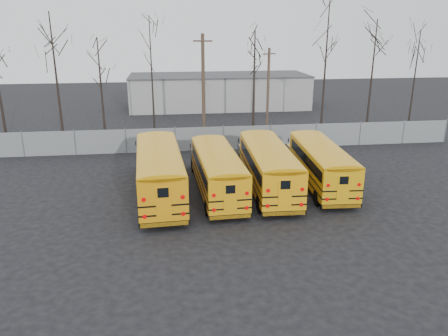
{
  "coord_description": "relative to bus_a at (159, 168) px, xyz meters",
  "views": [
    {
      "loc": [
        -4.47,
        -23.15,
        9.97
      ],
      "look_at": [
        -1.2,
        2.2,
        1.6
      ],
      "focal_mm": 35.0,
      "sensor_mm": 36.0,
      "label": 1
    }
  ],
  "objects": [
    {
      "name": "bus_b",
      "position": [
        3.51,
        0.09,
        -0.17
      ],
      "size": [
        2.73,
        10.2,
        2.83
      ],
      "rotation": [
        0.0,
        0.0,
        0.04
      ],
      "color": "black",
      "rests_on": "ground"
    },
    {
      "name": "distant_building",
      "position": [
        7.16,
        30.04,
        0.17
      ],
      "size": [
        22.0,
        8.0,
        4.0
      ],
      "primitive_type": "cube",
      "color": "#9A9B97",
      "rests_on": "ground"
    },
    {
      "name": "tree_2",
      "position": [
        -4.74,
        12.16,
        2.69
      ],
      "size": [
        0.26,
        0.26,
        9.04
      ],
      "primitive_type": "cone",
      "color": "black",
      "rests_on": "ground"
    },
    {
      "name": "tree_6",
      "position": [
        18.42,
        11.56,
        3.42
      ],
      "size": [
        0.26,
        0.26,
        10.5
      ],
      "primitive_type": "cone",
      "color": "black",
      "rests_on": "ground"
    },
    {
      "name": "bus_a",
      "position": [
        0.0,
        0.0,
        0.0
      ],
      "size": [
        3.16,
        11.27,
        3.12
      ],
      "rotation": [
        0.0,
        0.0,
        0.05
      ],
      "color": "black",
      "rests_on": "ground"
    },
    {
      "name": "tree_1",
      "position": [
        -8.29,
        12.53,
        3.7
      ],
      "size": [
        0.26,
        0.26,
        11.05
      ],
      "primitive_type": "cone",
      "color": "black",
      "rests_on": "ground"
    },
    {
      "name": "bus_c",
      "position": [
        6.75,
        0.35,
        -0.09
      ],
      "size": [
        2.78,
        10.7,
        2.97
      ],
      "rotation": [
        0.0,
        0.0,
        -0.03
      ],
      "color": "black",
      "rests_on": "ground"
    },
    {
      "name": "utility_pole_right",
      "position": [
        10.17,
        15.73,
        2.28
      ],
      "size": [
        1.34,
        0.67,
        7.99
      ],
      "rotation": [
        0.0,
        0.0,
        0.42
      ],
      "color": "#4E3A2C",
      "rests_on": "ground"
    },
    {
      "name": "tree_5",
      "position": [
        14.33,
        12.08,
        4.38
      ],
      "size": [
        0.26,
        0.26,
        12.42
      ],
      "primitive_type": "cone",
      "color": "black",
      "rests_on": "ground"
    },
    {
      "name": "ground",
      "position": [
        5.16,
        -1.96,
        -1.83
      ],
      "size": [
        120.0,
        120.0,
        0.0
      ],
      "primitive_type": "plane",
      "color": "black",
      "rests_on": "ground"
    },
    {
      "name": "bus_d",
      "position": [
        10.27,
        0.67,
        -0.18
      ],
      "size": [
        2.87,
        10.18,
        2.82
      ],
      "rotation": [
        0.0,
        0.0,
        -0.06
      ],
      "color": "black",
      "rests_on": "ground"
    },
    {
      "name": "tree_3",
      "position": [
        -0.65,
        15.04,
        3.57
      ],
      "size": [
        0.26,
        0.26,
        10.8
      ],
      "primitive_type": "cone",
      "color": "black",
      "rests_on": "ground"
    },
    {
      "name": "utility_pole_left",
      "position": [
        3.77,
        12.86,
        2.97
      ],
      "size": [
        1.63,
        0.6,
        9.35
      ],
      "rotation": [
        0.0,
        0.0,
        -0.3
      ],
      "color": "#463428",
      "rests_on": "ground"
    },
    {
      "name": "tree_4",
      "position": [
        8.36,
        13.46,
        3.0
      ],
      "size": [
        0.26,
        0.26,
        9.66
      ],
      "primitive_type": "cone",
      "color": "black",
      "rests_on": "ground"
    },
    {
      "name": "fence",
      "position": [
        5.16,
        10.04,
        -0.83
      ],
      "size": [
        40.0,
        0.04,
        2.0
      ],
      "primitive_type": "cube",
      "color": "gray",
      "rests_on": "ground"
    },
    {
      "name": "tree_7",
      "position": [
        22.62,
        11.88,
        2.99
      ],
      "size": [
        0.26,
        0.26,
        9.64
      ],
      "primitive_type": "cone",
      "color": "black",
      "rests_on": "ground"
    }
  ]
}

